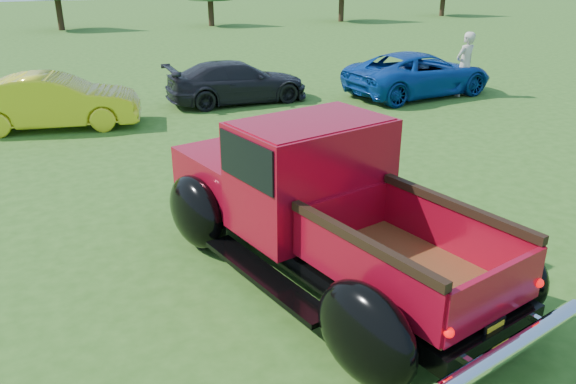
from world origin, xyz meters
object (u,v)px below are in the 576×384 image
object	(u,v)px
pickup_truck	(310,199)
show_car_blue	(419,74)
show_car_grey	(237,82)
spectator	(465,64)
show_car_yellow	(54,101)

from	to	relation	value
pickup_truck	show_car_blue	bearing A→B (deg)	34.41
show_car_grey	pickup_truck	bearing A→B (deg)	167.57
show_car_grey	spectator	bearing A→B (deg)	-105.89
show_car_blue	show_car_grey	bearing A→B (deg)	70.83
pickup_truck	show_car_yellow	size ratio (longest dim) A/B	1.44
pickup_truck	show_car_blue	size ratio (longest dim) A/B	1.23
show_car_yellow	spectator	distance (m)	11.73
show_car_grey	show_car_yellow	bearing A→B (deg)	99.65
show_car_yellow	show_car_grey	world-z (taller)	show_car_yellow
pickup_truck	spectator	bearing A→B (deg)	27.96
pickup_truck	show_car_grey	bearing A→B (deg)	64.56
show_car_blue	spectator	distance (m)	1.38
show_car_grey	spectator	size ratio (longest dim) A/B	2.14
pickup_truck	show_car_yellow	bearing A→B (deg)	95.73
show_car_yellow	show_car_blue	bearing A→B (deg)	-81.52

